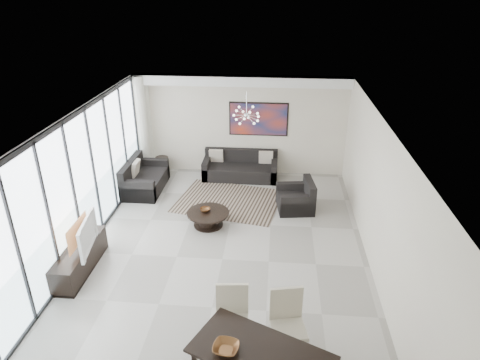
# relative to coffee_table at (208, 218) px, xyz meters

# --- Properties ---
(room_shell) EXTENTS (6.00, 9.00, 2.90)m
(room_shell) POSITION_rel_coffee_table_xyz_m (0.96, -1.32, 1.25)
(room_shell) COLOR #A8A39B
(room_shell) RESTS_ON ground
(window_wall) EXTENTS (0.37, 8.95, 2.90)m
(window_wall) POSITION_rel_coffee_table_xyz_m (-2.36, -1.32, 1.27)
(window_wall) COLOR white
(window_wall) RESTS_ON floor
(soffit) EXTENTS (5.98, 0.40, 0.26)m
(soffit) POSITION_rel_coffee_table_xyz_m (0.50, 2.98, 2.57)
(soffit) COLOR white
(soffit) RESTS_ON room_shell
(painting) EXTENTS (1.68, 0.04, 0.98)m
(painting) POSITION_rel_coffee_table_xyz_m (1.00, 3.15, 1.45)
(painting) COLOR #B93419
(painting) RESTS_ON room_shell
(chandelier) EXTENTS (0.66, 0.66, 0.71)m
(chandelier) POSITION_rel_coffee_table_xyz_m (0.80, 1.18, 2.15)
(chandelier) COLOR silver
(chandelier) RESTS_ON room_shell
(rug) EXTENTS (2.92, 2.45, 0.01)m
(rug) POSITION_rel_coffee_table_xyz_m (0.34, 1.25, -0.19)
(rug) COLOR black
(rug) RESTS_ON floor
(coffee_table) EXTENTS (0.99, 0.99, 0.35)m
(coffee_table) POSITION_rel_coffee_table_xyz_m (0.00, 0.00, 0.00)
(coffee_table) COLOR black
(coffee_table) RESTS_ON floor
(bowl_coffee) EXTENTS (0.28, 0.28, 0.08)m
(bowl_coffee) POSITION_rel_coffee_table_xyz_m (-0.07, 0.04, 0.19)
(bowl_coffee) COLOR brown
(bowl_coffee) RESTS_ON coffee_table
(sofa_main) EXTENTS (2.13, 0.87, 0.77)m
(sofa_main) POSITION_rel_coffee_table_xyz_m (0.51, 2.75, 0.07)
(sofa_main) COLOR black
(sofa_main) RESTS_ON floor
(loveseat) EXTENTS (0.93, 1.66, 0.83)m
(loveseat) POSITION_rel_coffee_table_xyz_m (-2.05, 1.73, 0.09)
(loveseat) COLOR black
(loveseat) RESTS_ON floor
(armchair) EXTENTS (0.98, 1.02, 0.77)m
(armchair) POSITION_rel_coffee_table_xyz_m (2.09, 0.98, 0.07)
(armchair) COLOR black
(armchair) RESTS_ON floor
(side_table) EXTENTS (0.37, 0.37, 0.52)m
(side_table) POSITION_rel_coffee_table_xyz_m (-1.82, 2.83, 0.15)
(side_table) COLOR black
(side_table) RESTS_ON floor
(tv_console) EXTENTS (0.48, 1.70, 0.53)m
(tv_console) POSITION_rel_coffee_table_xyz_m (-2.26, -1.92, 0.07)
(tv_console) COLOR black
(tv_console) RESTS_ON floor
(television) EXTENTS (0.31, 1.10, 0.63)m
(television) POSITION_rel_coffee_table_xyz_m (-2.10, -1.94, 0.65)
(television) COLOR gray
(television) RESTS_ON tv_console
(dining_table) EXTENTS (2.09, 1.63, 0.78)m
(dining_table) POSITION_rel_coffee_table_xyz_m (1.42, -4.42, 0.50)
(dining_table) COLOR black
(dining_table) RESTS_ON floor
(dining_chair_nw) EXTENTS (0.55, 0.55, 1.08)m
(dining_chair_nw) POSITION_rel_coffee_table_xyz_m (0.94, -3.54, 0.43)
(dining_chair_nw) COLOR #BBB09B
(dining_chair_nw) RESTS_ON floor
(dining_chair_ne) EXTENTS (0.60, 0.60, 1.10)m
(dining_chair_ne) POSITION_rel_coffee_table_xyz_m (1.78, -3.58, 0.44)
(dining_chair_ne) COLOR #BBB09B
(dining_chair_ne) RESTS_ON floor
(bowl_dining) EXTENTS (0.40, 0.40, 0.09)m
(bowl_dining) POSITION_rel_coffee_table_xyz_m (0.95, -4.42, 0.63)
(bowl_dining) COLOR brown
(bowl_dining) RESTS_ON dining_table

